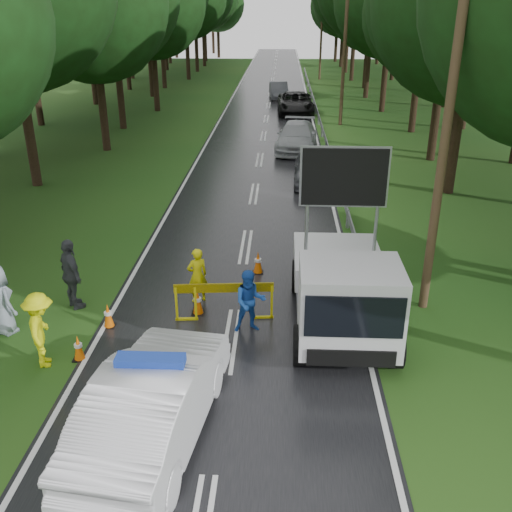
# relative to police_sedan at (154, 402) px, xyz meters

# --- Properties ---
(ground) EXTENTS (160.00, 160.00, 0.00)m
(ground) POSITION_rel_police_sedan_xyz_m (1.13, 3.55, -0.85)
(ground) COLOR #184714
(ground) RESTS_ON ground
(road) EXTENTS (7.00, 140.00, 0.02)m
(road) POSITION_rel_police_sedan_xyz_m (1.13, 33.55, -0.84)
(road) COLOR black
(road) RESTS_ON ground
(guardrail) EXTENTS (0.12, 60.06, 0.70)m
(guardrail) POSITION_rel_police_sedan_xyz_m (4.83, 33.21, -0.30)
(guardrail) COLOR gray
(guardrail) RESTS_ON ground
(utility_pole_near) EXTENTS (1.40, 0.24, 10.00)m
(utility_pole_near) POSITION_rel_police_sedan_xyz_m (6.33, 5.55, 4.21)
(utility_pole_near) COLOR #473821
(utility_pole_near) RESTS_ON ground
(utility_pole_mid) EXTENTS (1.40, 0.24, 10.00)m
(utility_pole_mid) POSITION_rel_police_sedan_xyz_m (6.33, 31.55, 4.21)
(utility_pole_mid) COLOR #473821
(utility_pole_mid) RESTS_ON ground
(utility_pole_far) EXTENTS (1.40, 0.24, 10.00)m
(utility_pole_far) POSITION_rel_police_sedan_xyz_m (6.33, 57.55, 4.21)
(utility_pole_far) COLOR #473821
(utility_pole_far) RESTS_ON ground
(police_sedan) EXTENTS (2.46, 5.32, 1.86)m
(police_sedan) POSITION_rel_police_sedan_xyz_m (0.00, 0.00, 0.00)
(police_sedan) COLOR white
(police_sedan) RESTS_ON ground
(work_truck) EXTENTS (2.51, 5.54, 4.40)m
(work_truck) POSITION_rel_police_sedan_xyz_m (3.93, 4.20, 0.34)
(work_truck) COLOR gray
(work_truck) RESTS_ON ground
(barrier) EXTENTS (2.60, 0.29, 1.08)m
(barrier) POSITION_rel_police_sedan_xyz_m (0.88, 4.55, -0.04)
(barrier) COLOR yellow
(barrier) RESTS_ON ground
(officer) EXTENTS (0.70, 0.62, 1.61)m
(officer) POSITION_rel_police_sedan_xyz_m (0.04, 5.55, -0.04)
(officer) COLOR yellow
(officer) RESTS_ON ground
(civilian) EXTENTS (0.91, 0.77, 1.68)m
(civilian) POSITION_rel_police_sedan_xyz_m (1.59, 4.05, -0.01)
(civilian) COLOR #1B50B4
(civilian) RESTS_ON ground
(bystander_left) EXTENTS (1.02, 1.34, 1.84)m
(bystander_left) POSITION_rel_police_sedan_xyz_m (-3.08, 2.32, 0.07)
(bystander_left) COLOR #DDE60C
(bystander_left) RESTS_ON ground
(bystander_mid) EXTENTS (1.14, 1.22, 2.02)m
(bystander_mid) POSITION_rel_police_sedan_xyz_m (-3.32, 5.05, 0.16)
(bystander_mid) COLOR #3C3F44
(bystander_mid) RESTS_ON ground
(bystander_right) EXTENTS (1.07, 0.98, 1.84)m
(bystander_right) POSITION_rel_police_sedan_xyz_m (-4.66, 3.66, 0.07)
(bystander_right) COLOR gray
(bystander_right) RESTS_ON ground
(queue_car_first) EXTENTS (1.78, 4.16, 1.40)m
(queue_car_first) POSITION_rel_police_sedan_xyz_m (3.73, 17.34, -0.15)
(queue_car_first) COLOR #43444B
(queue_car_first) RESTS_ON ground
(queue_car_second) EXTENTS (2.64, 5.45, 1.53)m
(queue_car_second) POSITION_rel_police_sedan_xyz_m (3.15, 23.94, -0.09)
(queue_car_second) COLOR #9C9FA3
(queue_car_second) RESTS_ON ground
(queue_car_third) EXTENTS (2.80, 5.82, 1.60)m
(queue_car_third) POSITION_rel_police_sedan_xyz_m (3.28, 35.83, -0.05)
(queue_car_third) COLOR black
(queue_car_third) RESTS_ON ground
(queue_car_fourth) EXTENTS (1.84, 4.42, 1.42)m
(queue_car_fourth) POSITION_rel_police_sedan_xyz_m (1.93, 43.29, -0.14)
(queue_car_fourth) COLOR #45474D
(queue_car_fourth) RESTS_ON ground
(cone_near_left) EXTENTS (0.31, 0.31, 0.65)m
(cone_near_left) POSITION_rel_police_sedan_xyz_m (-2.37, 2.55, -0.54)
(cone_near_left) COLOR black
(cone_near_left) RESTS_ON ground
(cone_center) EXTENTS (0.34, 0.34, 0.73)m
(cone_center) POSITION_rel_police_sedan_xyz_m (0.13, 4.84, -0.50)
(cone_center) COLOR black
(cone_center) RESTS_ON ground
(cone_far) EXTENTS (0.34, 0.34, 0.73)m
(cone_far) POSITION_rel_police_sedan_xyz_m (1.65, 7.48, -0.50)
(cone_far) COLOR black
(cone_far) RESTS_ON ground
(cone_left_mid) EXTENTS (0.32, 0.32, 0.68)m
(cone_left_mid) POSITION_rel_police_sedan_xyz_m (-2.09, 4.05, -0.52)
(cone_left_mid) COLOR black
(cone_left_mid) RESTS_ON ground
(cone_right) EXTENTS (0.31, 0.31, 0.66)m
(cone_right) POSITION_rel_police_sedan_xyz_m (3.91, 5.05, -0.53)
(cone_right) COLOR black
(cone_right) RESTS_ON ground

